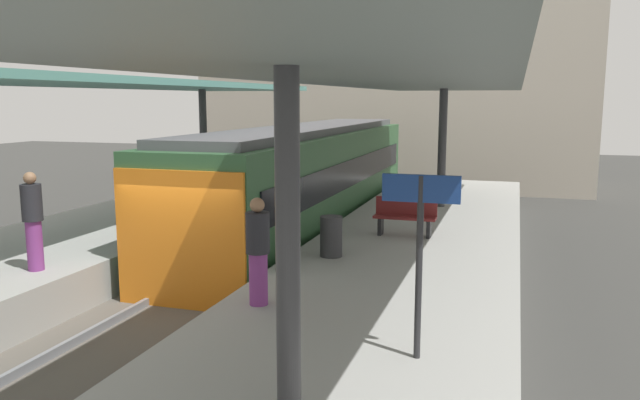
{
  "coord_description": "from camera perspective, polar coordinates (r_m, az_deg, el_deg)",
  "views": [
    {
      "loc": [
        5.83,
        -10.31,
        4.06
      ],
      "look_at": [
        0.97,
        5.06,
        1.45
      ],
      "focal_mm": 34.95,
      "sensor_mm": 36.0,
      "label": 1
    }
  ],
  "objects": [
    {
      "name": "passenger_mid_platform",
      "position": [
        12.28,
        -24.8,
        -1.63
      ],
      "size": [
        0.36,
        0.36,
        1.8
      ],
      "color": "#7A337A",
      "rests_on": "platform_left"
    },
    {
      "name": "platform_sign",
      "position": [
        7.31,
        9.15,
        -2.27
      ],
      "size": [
        0.9,
        0.08,
        2.21
      ],
      "color": "#262628",
      "rests_on": "platform_right"
    },
    {
      "name": "platform_right",
      "position": [
        11.1,
        6.15,
        -9.58
      ],
      "size": [
        4.4,
        28.0,
        1.0
      ],
      "primitive_type": "cube",
      "color": "#9E9E99",
      "rests_on": "ground_plane"
    },
    {
      "name": "passenger_near_bench",
      "position": [
        9.35,
        -5.7,
        -4.55
      ],
      "size": [
        0.36,
        0.36,
        1.63
      ],
      "color": "#7A337A",
      "rests_on": "platform_right"
    },
    {
      "name": "ground_plane",
      "position": [
        12.52,
        -11.46,
        -9.92
      ],
      "size": [
        80.0,
        80.0,
        0.0
      ],
      "primitive_type": "plane",
      "color": "#383835"
    },
    {
      "name": "litter_bin",
      "position": [
        12.26,
        1.03,
        -3.35
      ],
      "size": [
        0.44,
        0.44,
        0.8
      ],
      "primitive_type": "cylinder",
      "color": "#2D2D30",
      "rests_on": "platform_right"
    },
    {
      "name": "commuter_train",
      "position": [
        18.27,
        -1.22,
        1.85
      ],
      "size": [
        2.78,
        14.65,
        3.1
      ],
      "color": "#2D5633",
      "rests_on": "track_ballast"
    },
    {
      "name": "station_building_backdrop",
      "position": [
        30.89,
        6.88,
        11.79
      ],
      "size": [
        18.0,
        6.0,
        11.0
      ],
      "primitive_type": "cube",
      "color": "#A89E8E",
      "rests_on": "ground_plane"
    },
    {
      "name": "platform_left",
      "position": [
        14.55,
        -24.81,
        -5.84
      ],
      "size": [
        4.4,
        28.0,
        1.0
      ],
      "primitive_type": "cube",
      "color": "#9E9E99",
      "rests_on": "ground_plane"
    },
    {
      "name": "canopy_right",
      "position": [
        11.89,
        7.84,
        10.74
      ],
      "size": [
        4.18,
        21.0,
        3.53
      ],
      "color": "#333335",
      "rests_on": "platform_right"
    },
    {
      "name": "canopy_left",
      "position": [
        15.17,
        -22.22,
        9.85
      ],
      "size": [
        4.18,
        21.0,
        3.54
      ],
      "color": "#333335",
      "rests_on": "platform_left"
    },
    {
      "name": "rail_far_side",
      "position": [
        12.12,
        -8.48,
        -9.15
      ],
      "size": [
        0.08,
        28.0,
        0.14
      ],
      "primitive_type": "cube",
      "color": "slate",
      "rests_on": "track_ballast"
    },
    {
      "name": "track_ballast",
      "position": [
        12.49,
        -11.48,
        -9.49
      ],
      "size": [
        3.2,
        28.0,
        0.2
      ],
      "primitive_type": "cube",
      "color": "#59544C",
      "rests_on": "ground_plane"
    },
    {
      "name": "platform_bench",
      "position": [
        14.24,
        7.82,
        -1.4
      ],
      "size": [
        1.4,
        0.41,
        0.86
      ],
      "color": "black",
      "rests_on": "platform_right"
    },
    {
      "name": "rail_near_side",
      "position": [
        12.79,
        -14.35,
        -8.35
      ],
      "size": [
        0.08,
        28.0,
        0.14
      ],
      "primitive_type": "cube",
      "color": "slate",
      "rests_on": "track_ballast"
    }
  ]
}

